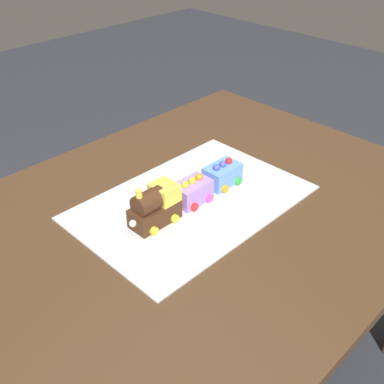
# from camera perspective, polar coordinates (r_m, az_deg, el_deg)

# --- Properties ---
(dining_table) EXTENTS (1.40, 1.00, 0.74)m
(dining_table) POSITION_cam_1_polar(r_m,az_deg,el_deg) (1.26, -0.61, -6.71)
(dining_table) COLOR #4C331E
(dining_table) RESTS_ON ground
(cake_board) EXTENTS (0.60, 0.40, 0.00)m
(cake_board) POSITION_cam_1_polar(r_m,az_deg,el_deg) (1.23, -0.00, -1.23)
(cake_board) COLOR silver
(cake_board) RESTS_ON dining_table
(cake_locomotive) EXTENTS (0.14, 0.08, 0.12)m
(cake_locomotive) POSITION_cam_1_polar(r_m,az_deg,el_deg) (1.14, -4.56, -1.74)
(cake_locomotive) COLOR #472816
(cake_locomotive) RESTS_ON cake_board
(cake_car_flatbed_lavender) EXTENTS (0.10, 0.08, 0.07)m
(cake_car_flatbed_lavender) POSITION_cam_1_polar(r_m,az_deg,el_deg) (1.22, 0.03, 0.09)
(cake_car_flatbed_lavender) COLOR #AD84E0
(cake_car_flatbed_lavender) RESTS_ON cake_board
(cake_car_caboose_sky_blue) EXTENTS (0.10, 0.08, 0.07)m
(cake_car_caboose_sky_blue) POSITION_cam_1_polar(r_m,az_deg,el_deg) (1.29, 3.72, 2.16)
(cake_car_caboose_sky_blue) COLOR #669EEA
(cake_car_caboose_sky_blue) RESTS_ON cake_board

